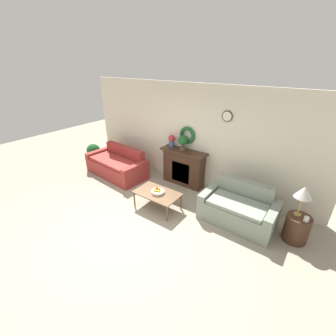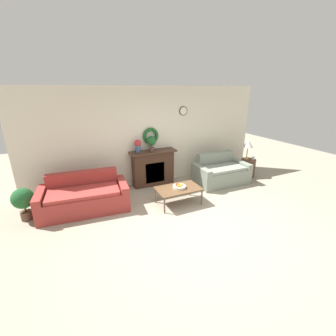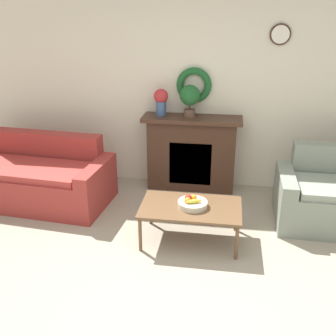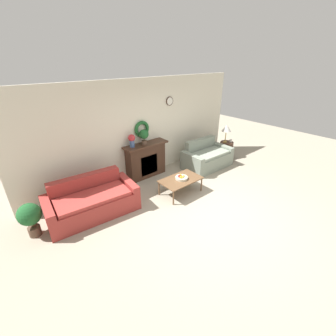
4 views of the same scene
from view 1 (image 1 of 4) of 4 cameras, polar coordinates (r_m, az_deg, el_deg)
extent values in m
plane|color=#9E937F|center=(4.90, -11.23, -15.30)|extent=(16.00, 16.00, 0.00)
cube|color=beige|center=(6.04, 5.76, 7.99)|extent=(6.80, 0.06, 2.70)
cylinder|color=#382319|center=(5.42, 14.81, 12.60)|extent=(0.25, 0.02, 0.25)
cylinder|color=white|center=(5.41, 14.76, 12.58)|extent=(0.21, 0.01, 0.21)
torus|color=#1E5628|center=(5.99, 4.89, 8.27)|extent=(0.45, 0.09, 0.45)
cube|color=#42281C|center=(6.23, 4.00, -0.02)|extent=(1.15, 0.34, 0.96)
cube|color=black|center=(6.14, 3.19, -1.14)|extent=(0.55, 0.02, 0.58)
cube|color=orange|center=(6.16, 3.14, -1.76)|extent=(0.44, 0.01, 0.32)
cube|color=#42281C|center=(6.00, 3.96, 4.21)|extent=(1.29, 0.41, 0.05)
cube|color=#9E332D|center=(6.94, -13.54, -0.26)|extent=(1.62, 0.85, 0.44)
cube|color=#9E332D|center=(7.11, -10.76, 2.32)|extent=(1.58, 0.34, 0.82)
cube|color=#9E332D|center=(7.63, -16.90, 2.33)|extent=(0.25, 0.92, 0.58)
cube|color=#9E332D|center=(6.34, -8.18, -1.63)|extent=(0.25, 0.92, 0.58)
cube|color=#AD3832|center=(6.83, -13.76, 1.71)|extent=(1.56, 0.78, 0.08)
cube|color=gray|center=(5.06, 16.80, -11.29)|extent=(1.20, 0.71, 0.45)
cube|color=gray|center=(5.30, 18.82, -7.15)|extent=(1.19, 0.22, 0.85)
cube|color=gray|center=(5.29, 10.42, -7.79)|extent=(0.19, 0.88, 0.59)
cube|color=gray|center=(4.98, 24.72, -12.41)|extent=(0.19, 0.88, 0.59)
cube|color=gray|center=(4.91, 17.19, -8.82)|extent=(1.15, 0.65, 0.08)
cube|color=brown|center=(5.24, -2.74, -6.39)|extent=(1.05, 0.63, 0.03)
cylinder|color=brown|center=(5.45, -8.54, -7.81)|extent=(0.04, 0.04, 0.38)
cylinder|color=brown|center=(4.93, -0.21, -11.52)|extent=(0.04, 0.04, 0.38)
cylinder|color=brown|center=(5.79, -4.77, -5.42)|extent=(0.04, 0.04, 0.38)
cylinder|color=brown|center=(5.30, 3.33, -8.58)|extent=(0.04, 0.04, 0.38)
cylinder|color=beige|center=(5.20, -2.61, -6.07)|extent=(0.31, 0.31, 0.06)
sphere|color=#B2231E|center=(5.22, -2.87, -5.32)|extent=(0.08, 0.08, 0.08)
sphere|color=orange|center=(5.18, -3.28, -5.59)|extent=(0.07, 0.07, 0.07)
sphere|color=orange|center=(5.20, -2.28, -5.42)|extent=(0.07, 0.07, 0.07)
ellipsoid|color=yellow|center=(5.14, -2.75, -5.81)|extent=(0.17, 0.10, 0.04)
cylinder|color=#42281C|center=(5.08, 29.84, -13.15)|extent=(0.45, 0.45, 0.54)
cylinder|color=#B28E42|center=(4.96, 30.00, -10.10)|extent=(0.13, 0.13, 0.02)
cylinder|color=#B28E42|center=(4.86, 30.49, -8.23)|extent=(0.03, 0.03, 0.36)
cone|color=silver|center=(4.72, 31.28, -5.26)|extent=(0.31, 0.31, 0.22)
cylinder|color=silver|center=(4.84, 31.70, -10.97)|extent=(0.09, 0.09, 0.09)
cylinder|color=#3D5684|center=(6.20, 0.92, 6.14)|extent=(0.13, 0.13, 0.18)
sphere|color=#B72D33|center=(6.14, 0.93, 7.56)|extent=(0.19, 0.19, 0.19)
cylinder|color=brown|center=(6.00, 3.76, 5.00)|extent=(0.15, 0.15, 0.10)
cylinder|color=#4C3823|center=(5.97, 3.78, 5.76)|extent=(0.02, 0.02, 0.07)
sphere|color=#1E5628|center=(5.92, 3.82, 7.09)|extent=(0.26, 0.26, 0.26)
cylinder|color=brown|center=(7.95, -18.02, 1.59)|extent=(0.22, 0.22, 0.20)
cylinder|color=#4C3823|center=(7.89, -18.18, 2.63)|extent=(0.04, 0.04, 0.12)
sphere|color=#1E5628|center=(7.80, -18.42, 4.27)|extent=(0.43, 0.43, 0.43)
camera|label=2|loc=(5.13, -63.58, 5.54)|focal=24.00mm
camera|label=3|loc=(2.62, -53.62, -4.27)|focal=42.00mm
camera|label=4|loc=(6.21, -58.05, 14.12)|focal=24.00mm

